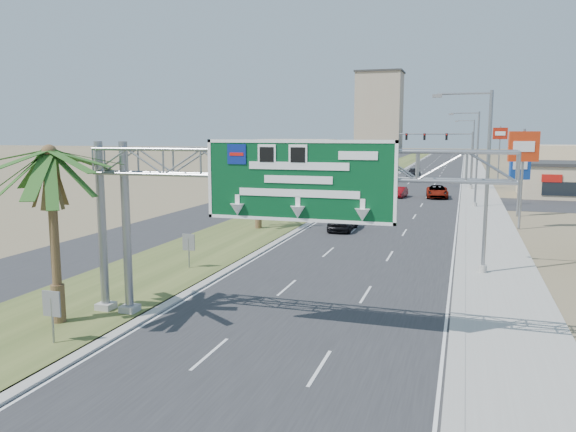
% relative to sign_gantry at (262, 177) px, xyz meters
% --- Properties ---
extents(road, '(12.00, 300.00, 0.02)m').
position_rel_sign_gantry_xyz_m(road, '(1.06, 100.07, -6.05)').
color(road, '#28282B').
rests_on(road, ground).
extents(sidewalk_right, '(4.00, 300.00, 0.10)m').
position_rel_sign_gantry_xyz_m(sidewalk_right, '(9.56, 100.07, -6.01)').
color(sidewalk_right, '#9E9B93').
rests_on(sidewalk_right, ground).
extents(median_grass, '(7.00, 300.00, 0.12)m').
position_rel_sign_gantry_xyz_m(median_grass, '(-8.94, 100.07, -6.00)').
color(median_grass, '#3F5023').
rests_on(median_grass, ground).
extents(opposing_road, '(8.00, 300.00, 0.02)m').
position_rel_sign_gantry_xyz_m(opposing_road, '(-15.94, 100.07, -6.05)').
color(opposing_road, '#28282B').
rests_on(opposing_road, ground).
extents(sign_gantry, '(16.75, 1.24, 7.50)m').
position_rel_sign_gantry_xyz_m(sign_gantry, '(0.00, 0.00, 0.00)').
color(sign_gantry, gray).
rests_on(sign_gantry, ground).
extents(palm_near, '(5.70, 5.70, 8.35)m').
position_rel_sign_gantry_xyz_m(palm_near, '(-8.14, -1.93, 0.87)').
color(palm_near, brown).
rests_on(palm_near, ground).
extents(palm_row_b, '(3.99, 3.99, 5.95)m').
position_rel_sign_gantry_xyz_m(palm_row_b, '(-8.44, 22.07, -1.16)').
color(palm_row_b, brown).
rests_on(palm_row_b, ground).
extents(palm_row_c, '(3.99, 3.99, 6.75)m').
position_rel_sign_gantry_xyz_m(palm_row_c, '(-8.44, 38.07, -0.39)').
color(palm_row_c, brown).
rests_on(palm_row_c, ground).
extents(palm_row_d, '(3.99, 3.99, 5.45)m').
position_rel_sign_gantry_xyz_m(palm_row_d, '(-8.44, 56.07, -1.64)').
color(palm_row_d, brown).
rests_on(palm_row_d, ground).
extents(palm_row_e, '(3.99, 3.99, 6.15)m').
position_rel_sign_gantry_xyz_m(palm_row_e, '(-8.44, 75.07, -0.97)').
color(palm_row_e, brown).
rests_on(palm_row_e, ground).
extents(palm_row_f, '(3.99, 3.99, 5.75)m').
position_rel_sign_gantry_xyz_m(palm_row_f, '(-8.44, 100.07, -1.35)').
color(palm_row_f, brown).
rests_on(palm_row_f, ground).
extents(streetlight_near, '(3.27, 0.44, 10.00)m').
position_rel_sign_gantry_xyz_m(streetlight_near, '(8.36, 12.07, -1.36)').
color(streetlight_near, gray).
rests_on(streetlight_near, ground).
extents(streetlight_mid, '(3.27, 0.44, 10.00)m').
position_rel_sign_gantry_xyz_m(streetlight_mid, '(8.36, 42.07, -1.36)').
color(streetlight_mid, gray).
rests_on(streetlight_mid, ground).
extents(streetlight_far, '(3.27, 0.44, 10.00)m').
position_rel_sign_gantry_xyz_m(streetlight_far, '(8.36, 78.07, -1.36)').
color(streetlight_far, gray).
rests_on(streetlight_far, ground).
extents(signal_mast, '(10.28, 0.71, 8.00)m').
position_rel_sign_gantry_xyz_m(signal_mast, '(6.23, 62.05, -1.21)').
color(signal_mast, gray).
rests_on(signal_mast, ground).
extents(median_signback_a, '(0.75, 0.08, 2.08)m').
position_rel_sign_gantry_xyz_m(median_signback_a, '(-6.74, -3.93, -4.61)').
color(median_signback_a, gray).
rests_on(median_signback_a, ground).
extents(median_signback_b, '(0.75, 0.08, 2.08)m').
position_rel_sign_gantry_xyz_m(median_signback_b, '(-7.44, 8.07, -4.61)').
color(median_signback_b, gray).
rests_on(median_signback_b, ground).
extents(tower_distant, '(20.00, 16.00, 35.00)m').
position_rel_sign_gantry_xyz_m(tower_distant, '(-30.94, 240.07, 11.44)').
color(tower_distant, tan).
rests_on(tower_distant, ground).
extents(building_distant_left, '(24.00, 14.00, 6.00)m').
position_rel_sign_gantry_xyz_m(building_distant_left, '(-43.94, 150.07, -3.06)').
color(building_distant_left, '#CEB68B').
rests_on(building_distant_left, ground).
extents(building_distant_right, '(20.00, 12.00, 5.00)m').
position_rel_sign_gantry_xyz_m(building_distant_right, '(31.06, 130.07, -3.56)').
color(building_distant_right, '#CEB68B').
rests_on(building_distant_right, ground).
extents(car_left_lane, '(1.91, 4.68, 1.59)m').
position_rel_sign_gantry_xyz_m(car_left_lane, '(-1.79, 23.76, -5.26)').
color(car_left_lane, black).
rests_on(car_left_lane, ground).
extents(car_mid_lane, '(1.77, 3.99, 1.27)m').
position_rel_sign_gantry_xyz_m(car_mid_lane, '(-0.10, 48.99, -5.42)').
color(car_mid_lane, '#68090E').
rests_on(car_mid_lane, ground).
extents(car_right_lane, '(2.89, 5.59, 1.51)m').
position_rel_sign_gantry_xyz_m(car_right_lane, '(4.31, 49.79, -5.30)').
color(car_right_lane, gray).
rests_on(car_right_lane, ground).
extents(car_far, '(2.30, 5.34, 1.53)m').
position_rel_sign_gantry_xyz_m(car_far, '(-1.25, 81.59, -5.29)').
color(car_far, black).
rests_on(car_far, ground).
extents(pole_sign_red_near, '(2.40, 0.90, 8.11)m').
position_rel_sign_gantry_xyz_m(pole_sign_red_near, '(11.79, 28.56, 0.24)').
color(pole_sign_red_near, gray).
rests_on(pole_sign_red_near, ground).
extents(pole_sign_blue, '(1.94, 1.11, 6.67)m').
position_rel_sign_gantry_xyz_m(pole_sign_blue, '(12.27, 36.18, -1.29)').
color(pole_sign_blue, gray).
rests_on(pole_sign_blue, ground).
extents(pole_sign_red_far, '(2.22, 0.69, 8.86)m').
position_rel_sign_gantry_xyz_m(pole_sign_red_far, '(12.45, 74.51, 0.96)').
color(pole_sign_red_far, gray).
rests_on(pole_sign_red_far, ground).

